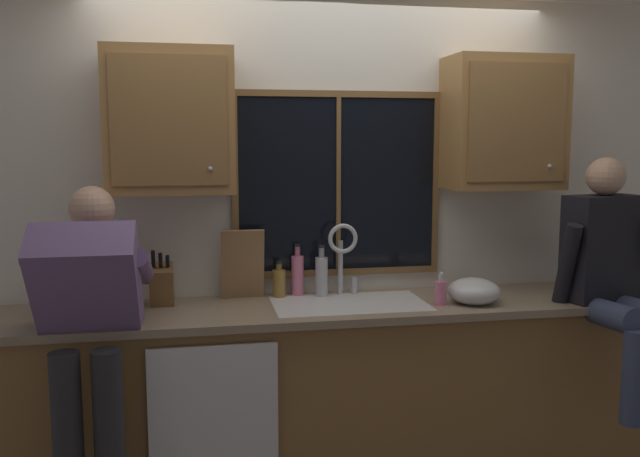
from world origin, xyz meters
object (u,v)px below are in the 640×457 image
(cutting_board, at_px, (243,264))
(bottle_green_glass, at_px, (297,274))
(person_standing, at_px, (89,324))
(bottle_tall_clear, at_px, (279,282))
(bottle_amber_small, at_px, (322,275))
(knife_block, at_px, (162,285))
(mixing_bowl, at_px, (474,291))
(person_sitting_on_counter, at_px, (613,270))
(soap_dispenser, at_px, (441,292))

(cutting_board, relative_size, bottle_green_glass, 1.35)
(person_standing, relative_size, bottle_green_glass, 5.47)
(cutting_board, distance_m, bottle_tall_clear, 0.22)
(bottle_tall_clear, height_order, bottle_amber_small, bottle_amber_small)
(knife_block, relative_size, mixing_bowl, 1.17)
(cutting_board, xyz_separation_m, mixing_bowl, (1.18, -0.32, -0.13))
(bottle_tall_clear, xyz_separation_m, bottle_amber_small, (0.23, -0.03, 0.04))
(person_sitting_on_counter, height_order, bottle_green_glass, person_sitting_on_counter)
(cutting_board, relative_size, soap_dispenser, 2.21)
(person_standing, relative_size, mixing_bowl, 5.65)
(bottle_green_glass, relative_size, bottle_tall_clear, 1.44)
(person_standing, relative_size, bottle_amber_small, 5.52)
(mixing_bowl, bearing_deg, soap_dispenser, -177.39)
(person_standing, xyz_separation_m, bottle_amber_small, (1.14, 0.50, 0.08))
(mixing_bowl, relative_size, soap_dispenser, 1.58)
(person_sitting_on_counter, bearing_deg, bottle_tall_clear, 163.83)
(mixing_bowl, bearing_deg, cutting_board, 164.96)
(knife_block, xyz_separation_m, bottle_green_glass, (0.72, 0.11, 0.01))
(person_sitting_on_counter, height_order, bottle_amber_small, person_sitting_on_counter)
(bottle_tall_clear, relative_size, bottle_amber_small, 0.70)
(soap_dispenser, bearing_deg, knife_block, 170.25)
(person_standing, bearing_deg, soap_dispenser, 6.50)
(person_sitting_on_counter, bearing_deg, person_standing, -179.09)
(soap_dispenser, relative_size, bottle_tall_clear, 0.88)
(person_sitting_on_counter, relative_size, soap_dispenser, 7.23)
(bottle_amber_small, bearing_deg, knife_block, -176.09)
(bottle_amber_small, bearing_deg, person_standing, -156.53)
(soap_dispenser, bearing_deg, bottle_tall_clear, 157.45)
(person_sitting_on_counter, bearing_deg, bottle_green_glass, 162.03)
(cutting_board, distance_m, soap_dispenser, 1.05)
(knife_block, relative_size, bottle_amber_small, 1.14)
(person_standing, bearing_deg, person_sitting_on_counter, 0.91)
(cutting_board, height_order, bottle_tall_clear, cutting_board)
(bottle_green_glass, height_order, bottle_tall_clear, bottle_green_glass)
(person_standing, xyz_separation_m, bottle_green_glass, (1.02, 0.55, 0.08))
(mixing_bowl, relative_size, bottle_green_glass, 0.97)
(person_standing, xyz_separation_m, soap_dispenser, (1.71, 0.20, 0.03))
(mixing_bowl, xyz_separation_m, bottle_green_glass, (-0.88, 0.35, 0.06))
(bottle_green_glass, relative_size, bottle_amber_small, 1.01)
(person_sitting_on_counter, height_order, soap_dispenser, person_sitting_on_counter)
(mixing_bowl, bearing_deg, bottle_green_glass, 158.53)
(bottle_tall_clear, bearing_deg, bottle_green_glass, 12.52)
(person_standing, bearing_deg, cutting_board, 36.01)
(soap_dispenser, height_order, bottle_tall_clear, bottle_tall_clear)
(person_standing, relative_size, bottle_tall_clear, 7.88)
(mixing_bowl, xyz_separation_m, bottle_tall_clear, (-0.99, 0.32, 0.02))
(cutting_board, bearing_deg, bottle_tall_clear, 1.59)
(cutting_board, height_order, bottle_amber_small, cutting_board)
(cutting_board, bearing_deg, bottle_green_glass, 5.47)
(person_standing, relative_size, cutting_board, 4.04)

